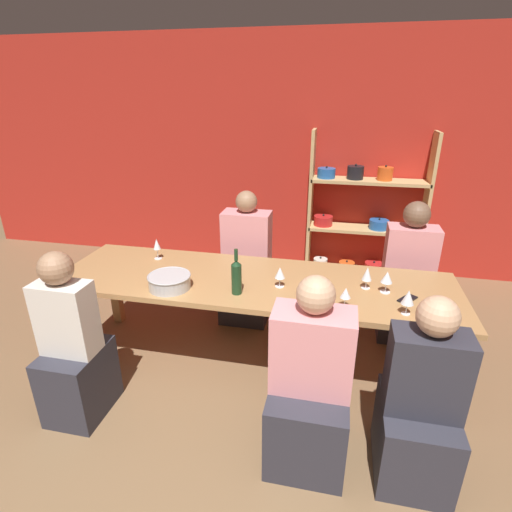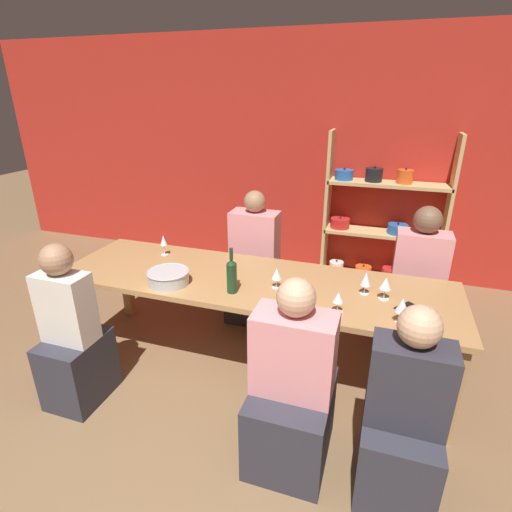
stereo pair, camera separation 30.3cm
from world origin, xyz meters
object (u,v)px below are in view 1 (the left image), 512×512
Objects in this scene: wine_glass_white_b at (387,278)px; person_far_a at (405,287)px; mixing_bowl at (169,281)px; wine_glass_empty_a at (280,273)px; person_near_a at (418,414)px; person_far_b at (247,272)px; person_near_c at (74,356)px; cell_phone at (407,299)px; wine_glass_empty_b at (367,274)px; wine_bottle_green at (236,276)px; wine_glass_red_a at (408,298)px; wine_glass_red_b at (346,294)px; wine_glass_white_a at (157,245)px; dining_table at (253,288)px; shelf_unit at (362,222)px; person_near_b at (309,394)px.

wine_glass_white_b is 0.13× the size of person_far_a.
mixing_bowl is 1.53m from wine_glass_white_b.
person_near_a is at bearing -38.41° from wine_glass_empty_a.
person_far_b is 1.72m from person_near_c.
wine_glass_empty_a is at bearing 179.26° from cell_phone.
wine_glass_empty_b is at bearing 11.98° from mixing_bowl.
wine_bottle_green reaches higher than wine_glass_empty_a.
wine_glass_red_a reaches higher than wine_glass_white_b.
wine_glass_red_b is at bearing 130.66° from person_near_a.
mixing_bowl is 1.12m from person_far_b.
wine_bottle_green is 2.01× the size of wine_glass_empty_b.
cell_phone is 0.14× the size of person_near_c.
wine_glass_white_a reaches higher than cell_phone.
wine_glass_empty_b is 0.14× the size of person_near_c.
dining_table is at bearing 106.96° from person_far_b.
wine_glass_empty_a is 0.12× the size of person_far_b.
wine_bottle_green is 1.17m from cell_phone.
wine_bottle_green reaches higher than cell_phone.
wine_glass_empty_a is 0.12× the size of person_far_a.
mixing_bowl is at bearing 46.04° from person_near_c.
wine_glass_red_a is at bearing -14.74° from wine_glass_white_a.
person_near_a reaches higher than wine_glass_empty_a.
person_near_a is at bearing -24.95° from wine_bottle_green.
wine_glass_empty_a is 0.13× the size of person_near_c.
cell_phone is at bearing -30.09° from wine_glass_white_b.
mixing_bowl is 1.91× the size of cell_phone.
cell_phone is 1.60m from person_far_b.
wine_glass_empty_a is at bearing 165.99° from wine_glass_red_a.
shelf_unit is 2.45m from wine_glass_white_a.
person_near_c is (-2.15, 0.02, 0.03)m from person_near_a.
wine_bottle_green is 1.19m from person_near_c.
wine_glass_red_a is 1.18× the size of wine_glass_red_b.
mixing_bowl is 0.25× the size of person_far_b.
person_far_b reaches higher than wine_glass_white_b.
wine_glass_white_b is at bearing 59.79° from person_near_b.
wine_glass_white_a is at bearing 144.30° from person_near_b.
person_near_a reaches higher than wine_glass_empty_b.
person_near_a is 0.96× the size of person_near_c.
cell_phone is (0.14, -0.08, -0.11)m from wine_glass_white_b.
wine_glass_empty_a is 0.13× the size of person_near_a.
person_near_b is at bearing -67.01° from wine_glass_empty_a.
wine_bottle_green reaches higher than wine_glass_red_b.
person_far_a is (0.36, -1.19, -0.21)m from shelf_unit.
wine_bottle_green reaches higher than wine_glass_empty_b.
wine_glass_empty_b is 1.03× the size of wine_glass_white_b.
person_far_a reaches higher than wine_glass_white_b.
person_near_b is at bearing -56.60° from dining_table.
dining_table is 9.70× the size of mixing_bowl.
wine_glass_white_a is at bearing 172.90° from wine_glass_white_b.
person_far_b is at bearing 141.07° from wine_glass_red_a.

